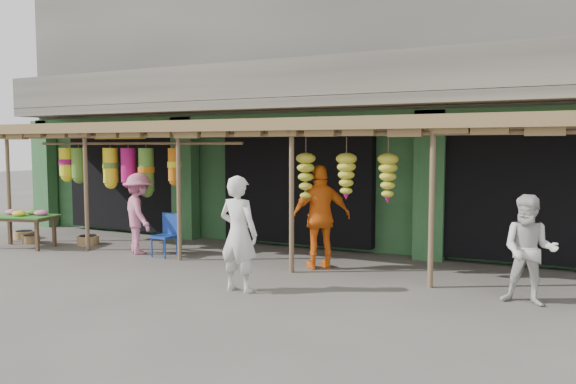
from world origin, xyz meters
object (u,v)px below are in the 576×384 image
at_px(flower_table, 24,217).
at_px(person_right, 529,250).
at_px(blue_chair, 167,232).
at_px(person_front, 238,234).
at_px(person_vendor, 321,217).
at_px(person_shopper, 139,214).

distance_m(flower_table, person_right, 10.51).
distance_m(flower_table, blue_chair, 3.60).
xyz_separation_m(person_front, person_right, (4.15, 1.20, -0.12)).
height_order(blue_chair, person_vendor, person_vendor).
relative_size(flower_table, person_shopper, 0.92).
distance_m(person_vendor, person_shopper, 4.07).
bearing_deg(blue_chair, person_vendor, 9.28).
bearing_deg(flower_table, person_right, -12.59).
bearing_deg(person_right, blue_chair, 179.09).
bearing_deg(person_right, person_front, -159.88).
height_order(person_vendor, person_shopper, person_vendor).
xyz_separation_m(blue_chair, person_vendor, (3.34, 0.31, 0.48)).
distance_m(person_front, person_vendor, 2.17).
bearing_deg(person_vendor, person_right, 126.01).
bearing_deg(person_shopper, flower_table, 45.31).
distance_m(blue_chair, person_vendor, 3.39).
relative_size(person_vendor, person_shopper, 1.13).
distance_m(person_front, person_right, 4.33).
height_order(blue_chair, person_right, person_right).
height_order(blue_chair, person_front, person_front).
relative_size(blue_chair, person_shopper, 0.52).
bearing_deg(person_shopper, person_right, -150.49).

